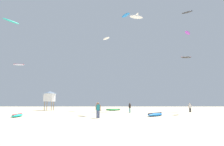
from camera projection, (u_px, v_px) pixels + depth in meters
ground_plane at (113, 123)px, 15.33m from camera, size 120.00×120.00×0.00m
person_foreground at (97, 109)px, 20.26m from camera, size 0.57×0.39×1.71m
person_midground at (189, 107)px, 32.57m from camera, size 0.51×0.35×1.57m
person_left at (129, 107)px, 30.50m from camera, size 0.37×0.53×1.62m
person_right at (97, 106)px, 32.92m from camera, size 0.38×0.56×1.70m
kite_grounded_near at (113, 110)px, 38.02m from camera, size 3.36×1.90×0.39m
kite_grounded_mid at (17, 115)px, 21.82m from camera, size 1.25×3.09×0.36m
kite_grounded_far at (155, 114)px, 23.08m from camera, size 3.09×3.32×0.44m
lifeguard_tower at (49, 96)px, 40.05m from camera, size 2.30×2.30×4.15m
kite_aloft_0 at (187, 33)px, 33.70m from camera, size 1.91×2.15×0.33m
kite_aloft_1 at (106, 38)px, 45.78m from camera, size 2.11×2.29×0.47m
kite_aloft_2 at (11, 21)px, 31.94m from camera, size 2.38×2.91×0.61m
kite_aloft_3 at (136, 16)px, 55.88m from camera, size 1.71×4.02×0.77m
kite_aloft_4 at (125, 15)px, 33.53m from camera, size 1.74×2.11×0.41m
kite_aloft_5 at (136, 17)px, 46.19m from camera, size 3.73×1.94×0.86m
kite_aloft_6 at (18, 65)px, 38.46m from camera, size 2.37×0.97×0.52m
kite_aloft_7 at (186, 12)px, 47.32m from camera, size 2.66×2.16×0.32m
kite_aloft_8 at (185, 57)px, 44.51m from camera, size 2.58×0.78×0.47m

